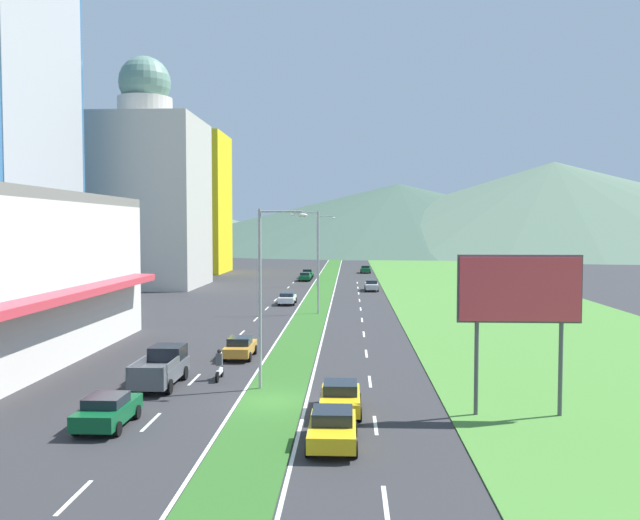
# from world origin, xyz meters

# --- Properties ---
(ground_plane) EXTENTS (600.00, 600.00, 0.00)m
(ground_plane) POSITION_xyz_m (0.00, 0.00, 0.00)
(ground_plane) COLOR #2D2D30
(grass_median) EXTENTS (3.20, 240.00, 0.06)m
(grass_median) POSITION_xyz_m (0.00, 60.00, 0.03)
(grass_median) COLOR #2D6023
(grass_median) RESTS_ON ground_plane
(grass_verge_right) EXTENTS (24.00, 240.00, 0.06)m
(grass_verge_right) POSITION_xyz_m (20.60, 60.00, 0.03)
(grass_verge_right) COLOR #477F33
(grass_verge_right) RESTS_ON ground_plane
(lane_dash_left_1) EXTENTS (0.16, 2.80, 0.01)m
(lane_dash_left_1) POSITION_xyz_m (-5.10, -11.79, 0.01)
(lane_dash_left_1) COLOR silver
(lane_dash_left_1) RESTS_ON ground_plane
(lane_dash_left_2) EXTENTS (0.16, 2.80, 0.01)m
(lane_dash_left_2) POSITION_xyz_m (-5.10, -3.57, 0.01)
(lane_dash_left_2) COLOR silver
(lane_dash_left_2) RESTS_ON ground_plane
(lane_dash_left_3) EXTENTS (0.16, 2.80, 0.01)m
(lane_dash_left_3) POSITION_xyz_m (-5.10, 4.64, 0.01)
(lane_dash_left_3) COLOR silver
(lane_dash_left_3) RESTS_ON ground_plane
(lane_dash_left_4) EXTENTS (0.16, 2.80, 0.01)m
(lane_dash_left_4) POSITION_xyz_m (-5.10, 12.85, 0.01)
(lane_dash_left_4) COLOR silver
(lane_dash_left_4) RESTS_ON ground_plane
(lane_dash_left_5) EXTENTS (0.16, 2.80, 0.01)m
(lane_dash_left_5) POSITION_xyz_m (-5.10, 21.07, 0.01)
(lane_dash_left_5) COLOR silver
(lane_dash_left_5) RESTS_ON ground_plane
(lane_dash_left_6) EXTENTS (0.16, 2.80, 0.01)m
(lane_dash_left_6) POSITION_xyz_m (-5.10, 29.28, 0.01)
(lane_dash_left_6) COLOR silver
(lane_dash_left_6) RESTS_ON ground_plane
(lane_dash_left_7) EXTENTS (0.16, 2.80, 0.01)m
(lane_dash_left_7) POSITION_xyz_m (-5.10, 37.49, 0.01)
(lane_dash_left_7) COLOR silver
(lane_dash_left_7) RESTS_ON ground_plane
(lane_dash_left_8) EXTENTS (0.16, 2.80, 0.01)m
(lane_dash_left_8) POSITION_xyz_m (-5.10, 45.71, 0.01)
(lane_dash_left_8) COLOR silver
(lane_dash_left_8) RESTS_ON ground_plane
(lane_dash_left_9) EXTENTS (0.16, 2.80, 0.01)m
(lane_dash_left_9) POSITION_xyz_m (-5.10, 53.92, 0.01)
(lane_dash_left_9) COLOR silver
(lane_dash_left_9) RESTS_ON ground_plane
(lane_dash_left_10) EXTENTS (0.16, 2.80, 0.01)m
(lane_dash_left_10) POSITION_xyz_m (-5.10, 62.13, 0.01)
(lane_dash_left_10) COLOR silver
(lane_dash_left_10) RESTS_ON ground_plane
(lane_dash_left_11) EXTENTS (0.16, 2.80, 0.01)m
(lane_dash_left_11) POSITION_xyz_m (-5.10, 70.35, 0.01)
(lane_dash_left_11) COLOR silver
(lane_dash_left_11) RESTS_ON ground_plane
(lane_dash_right_1) EXTENTS (0.16, 2.80, 0.01)m
(lane_dash_right_1) POSITION_xyz_m (5.10, -11.79, 0.01)
(lane_dash_right_1) COLOR silver
(lane_dash_right_1) RESTS_ON ground_plane
(lane_dash_right_2) EXTENTS (0.16, 2.80, 0.01)m
(lane_dash_right_2) POSITION_xyz_m (5.10, -3.57, 0.01)
(lane_dash_right_2) COLOR silver
(lane_dash_right_2) RESTS_ON ground_plane
(lane_dash_right_3) EXTENTS (0.16, 2.80, 0.01)m
(lane_dash_right_3) POSITION_xyz_m (5.10, 4.64, 0.01)
(lane_dash_right_3) COLOR silver
(lane_dash_right_3) RESTS_ON ground_plane
(lane_dash_right_4) EXTENTS (0.16, 2.80, 0.01)m
(lane_dash_right_4) POSITION_xyz_m (5.10, 12.85, 0.01)
(lane_dash_right_4) COLOR silver
(lane_dash_right_4) RESTS_ON ground_plane
(lane_dash_right_5) EXTENTS (0.16, 2.80, 0.01)m
(lane_dash_right_5) POSITION_xyz_m (5.10, 21.07, 0.01)
(lane_dash_right_5) COLOR silver
(lane_dash_right_5) RESTS_ON ground_plane
(lane_dash_right_6) EXTENTS (0.16, 2.80, 0.01)m
(lane_dash_right_6) POSITION_xyz_m (5.10, 29.28, 0.01)
(lane_dash_right_6) COLOR silver
(lane_dash_right_6) RESTS_ON ground_plane
(lane_dash_right_7) EXTENTS (0.16, 2.80, 0.01)m
(lane_dash_right_7) POSITION_xyz_m (5.10, 37.49, 0.01)
(lane_dash_right_7) COLOR silver
(lane_dash_right_7) RESTS_ON ground_plane
(lane_dash_right_8) EXTENTS (0.16, 2.80, 0.01)m
(lane_dash_right_8) POSITION_xyz_m (5.10, 45.71, 0.01)
(lane_dash_right_8) COLOR silver
(lane_dash_right_8) RESTS_ON ground_plane
(lane_dash_right_9) EXTENTS (0.16, 2.80, 0.01)m
(lane_dash_right_9) POSITION_xyz_m (5.10, 53.92, 0.01)
(lane_dash_right_9) COLOR silver
(lane_dash_right_9) RESTS_ON ground_plane
(lane_dash_right_10) EXTENTS (0.16, 2.80, 0.01)m
(lane_dash_right_10) POSITION_xyz_m (5.10, 62.13, 0.01)
(lane_dash_right_10) COLOR silver
(lane_dash_right_10) RESTS_ON ground_plane
(lane_dash_right_11) EXTENTS (0.16, 2.80, 0.01)m
(lane_dash_right_11) POSITION_xyz_m (5.10, 70.35, 0.01)
(lane_dash_right_11) COLOR silver
(lane_dash_right_11) RESTS_ON ground_plane
(edge_line_median_left) EXTENTS (0.16, 240.00, 0.01)m
(edge_line_median_left) POSITION_xyz_m (-1.75, 60.00, 0.01)
(edge_line_median_left) COLOR silver
(edge_line_median_left) RESTS_ON ground_plane
(edge_line_median_right) EXTENTS (0.16, 240.00, 0.01)m
(edge_line_median_right) POSITION_xyz_m (1.75, 60.00, 0.01)
(edge_line_median_right) COLOR silver
(edge_line_median_right) RESTS_ON ground_plane
(domed_building) EXTENTS (16.21, 16.21, 33.86)m
(domed_building) POSITION_xyz_m (-26.29, 62.84, 13.84)
(domed_building) COLOR #B7B2A8
(domed_building) RESTS_ON ground_plane
(midrise_colored) EXTENTS (14.22, 14.22, 26.77)m
(midrise_colored) POSITION_xyz_m (-27.31, 92.55, 13.39)
(midrise_colored) COLOR yellow
(midrise_colored) RESTS_ON ground_plane
(hill_far_left) EXTENTS (207.30, 207.30, 27.86)m
(hill_far_left) POSITION_xyz_m (-109.72, 270.49, 13.93)
(hill_far_left) COLOR #516B56
(hill_far_left) RESTS_ON ground_plane
(hill_far_center) EXTENTS (230.46, 230.46, 27.59)m
(hill_far_center) POSITION_xyz_m (25.07, 252.60, 13.80)
(hill_far_center) COLOR #3D5647
(hill_far_center) RESTS_ON ground_plane
(hill_far_right) EXTENTS (233.05, 233.05, 35.36)m
(hill_far_right) POSITION_xyz_m (86.96, 237.07, 17.68)
(hill_far_right) COLOR #516B56
(hill_far_right) RESTS_ON ground_plane
(street_lamp_near) EXTENTS (2.69, 0.36, 9.86)m
(street_lamp_near) POSITION_xyz_m (-0.68, 2.55, 5.61)
(street_lamp_near) COLOR #99999E
(street_lamp_near) RESTS_ON ground_plane
(street_lamp_mid) EXTENTS (2.97, 0.41, 10.47)m
(street_lamp_mid) POSITION_xyz_m (0.42, 33.35, 5.95)
(street_lamp_mid) COLOR #99999E
(street_lamp_mid) RESTS_ON ground_plane
(street_lamp_far) EXTENTS (2.76, 0.31, 10.59)m
(street_lamp_far) POSITION_xyz_m (-0.68, 64.09, 5.99)
(street_lamp_far) COLOR #99999E
(street_lamp_far) RESTS_ON ground_plane
(billboard_roadside) EXTENTS (5.76, 0.28, 7.59)m
(billboard_roadside) POSITION_xyz_m (11.82, -1.91, 5.70)
(billboard_roadside) COLOR #4C4C51
(billboard_roadside) RESTS_ON ground_plane
(car_0) EXTENTS (1.89, 4.74, 1.48)m
(car_0) POSITION_xyz_m (6.94, 57.74, 0.76)
(car_0) COLOR #B2B2B7
(car_0) RESTS_ON ground_plane
(car_1) EXTENTS (1.90, 4.38, 1.35)m
(car_1) POSITION_xyz_m (-3.24, 41.43, 0.71)
(car_1) COLOR silver
(car_1) RESTS_ON ground_plane
(car_2) EXTENTS (1.94, 4.04, 1.45)m
(car_2) POSITION_xyz_m (6.91, 92.22, 0.75)
(car_2) COLOR #0C5128
(car_2) RESTS_ON ground_plane
(car_3) EXTENTS (1.93, 4.67, 1.41)m
(car_3) POSITION_xyz_m (-3.44, 73.82, 0.73)
(car_3) COLOR #0C5128
(car_3) RESTS_ON ground_plane
(car_4) EXTENTS (2.03, 4.03, 1.47)m
(car_4) POSITION_xyz_m (3.25, -6.39, 0.75)
(car_4) COLOR yellow
(car_4) RESTS_ON ground_plane
(car_5) EXTENTS (2.00, 4.14, 1.46)m
(car_5) POSITION_xyz_m (3.50, -1.70, 0.74)
(car_5) COLOR yellow
(car_5) RESTS_ON ground_plane
(car_6) EXTENTS (1.86, 4.09, 1.45)m
(car_6) POSITION_xyz_m (-3.49, 10.99, 0.74)
(car_6) COLOR #C6842D
(car_6) RESTS_ON ground_plane
(car_7) EXTENTS (1.90, 4.62, 1.55)m
(car_7) POSITION_xyz_m (-3.42, 79.82, 0.80)
(car_7) COLOR #0C5128
(car_7) RESTS_ON ground_plane
(car_8) EXTENTS (2.01, 4.07, 1.46)m
(car_8) POSITION_xyz_m (-6.80, -4.38, 0.76)
(car_8) COLOR #0C5128
(car_8) RESTS_ON ground_plane
(pickup_truck_0) EXTENTS (2.18, 5.40, 2.00)m
(pickup_truck_0) POSITION_xyz_m (-6.62, 3.30, 0.98)
(pickup_truck_0) COLOR #515459
(pickup_truck_0) RESTS_ON ground_plane
(motorcycle_rider) EXTENTS (0.36, 2.00, 1.80)m
(motorcycle_rider) POSITION_xyz_m (-3.63, 4.71, 0.75)
(motorcycle_rider) COLOR black
(motorcycle_rider) RESTS_ON ground_plane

